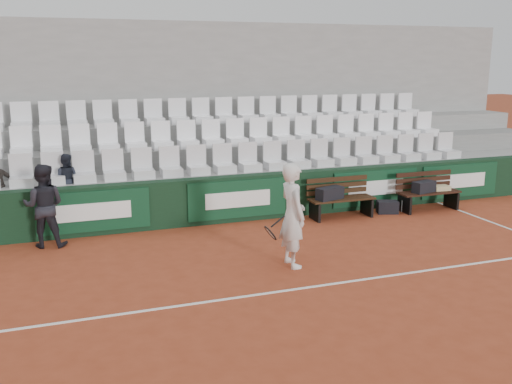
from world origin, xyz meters
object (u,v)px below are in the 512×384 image
Objects in this scene: sports_bag_ground at (387,207)px; ball_kid at (44,206)px; water_bottle_far at (403,206)px; tennis_player at (292,215)px; bench_left at (341,208)px; sports_bag_right at (424,187)px; sports_bag_left at (330,193)px; water_bottle_near at (319,215)px; bench_right at (428,201)px; spectator_c at (65,157)px.

ball_kid reaches higher than sports_bag_ground.
tennis_player is (-3.81, -2.39, 0.76)m from water_bottle_far.
bench_left is 0.95× the size of ball_kid.
ball_kid is (-7.39, 0.09, 0.65)m from sports_bag_ground.
sports_bag_right is at bearing -3.57° from bench_left.
sports_bag_left is at bearing 51.45° from tennis_player.
ball_kid is at bearing 147.74° from tennis_player.
sports_bag_right is 0.35× the size of ball_kid.
water_bottle_near is at bearing -167.45° from ball_kid.
sports_bag_left is 5.91m from ball_kid.
water_bottle_near is 2.13m from water_bottle_far.
sports_bag_right reaches higher than bench_right.
sports_bag_ground is 1.74m from water_bottle_near.
bench_left is 2.39× the size of sports_bag_left.
bench_right is at bearing 6.65° from sports_bag_right.
sports_bag_ground is at bearing -0.19° from sports_bag_left.
bench_left is 2.23m from bench_right.
sports_bag_left is at bearing -170.18° from spectator_c.
bench_right is 0.84× the size of tennis_player.
sports_bag_left reaches higher than bench_right.
sports_bag_left is 0.53m from water_bottle_near.
sports_bag_right is (2.06, -0.13, 0.35)m from bench_left.
sports_bag_right is 2.40× the size of water_bottle_near.
water_bottle_far is (-0.48, 0.08, -0.44)m from sports_bag_right.
water_bottle_near is at bearing 177.40° from sports_bag_right.
sports_bag_ground is (-1.04, 0.09, -0.08)m from bench_right.
water_bottle_near is (-0.55, -0.01, -0.11)m from bench_left.
sports_bag_right is at bearing -9.51° from water_bottle_far.
sports_bag_left is at bearing -0.47° from water_bottle_near.
sports_bag_left is at bearing 179.81° from sports_bag_ground.
tennis_player is at bearing -151.78° from sports_bag_right.
bench_left is 1.19m from sports_bag_ground.
water_bottle_near is at bearing -170.68° from spectator_c.
sports_bag_ground is 0.45× the size of spectator_c.
sports_bag_ground is at bearing -167.31° from ball_kid.
bench_left is 6.00m from spectator_c.
sports_bag_ground is 1.70× the size of water_bottle_far.
sports_bag_right is 0.66m from water_bottle_far.
bench_right is 5.41× the size of water_bottle_far.
sports_bag_ground is (-0.88, 0.11, -0.44)m from sports_bag_right.
bench_right is at bearing -5.39° from water_bottle_far.
sports_bag_left is (-0.30, -0.01, 0.36)m from bench_left.
bench_left is at bearing -167.29° from ball_kid.
ball_kid is at bearing 178.76° from bench_right.
spectator_c is at bearing -100.82° from ball_kid.
bench_right reaches higher than water_bottle_far.
bench_left is at bearing 176.43° from sports_bag_right.
sports_bag_left is at bearing -177.77° from bench_left.
spectator_c reaches higher than sports_bag_ground.
water_bottle_far is at bearing -1.75° from bench_left.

